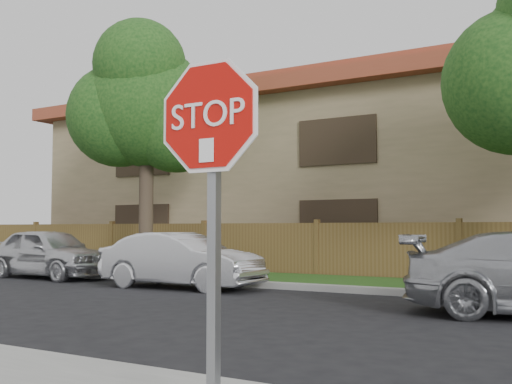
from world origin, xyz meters
The scene contains 8 objects.
far_curb centered at (0.00, 8.15, 0.07)m, with size 70.00×0.30×0.15m, color gray.
grass_strip centered at (0.00, 9.80, 0.06)m, with size 70.00×3.00×0.12m, color #1E4714.
fence centered at (0.00, 11.40, 0.80)m, with size 70.00×0.12×1.60m, color brown.
apartment_building centered at (0.00, 17.00, 3.53)m, with size 35.20×9.20×7.20m.
tree_left centered at (-8.98, 9.57, 5.22)m, with size 4.80×3.90×7.78m.
stop_sign centered at (1.03, -1.48, 1.83)m, with size 1.01×0.13×2.55m.
sedan_far_left centered at (-10.77, 7.53, 0.73)m, with size 1.73×4.29×1.46m, color silver.
sedan_left centered at (-5.62, 7.03, 0.67)m, with size 1.42×4.07×1.34m, color silver.
Camera 1 is at (3.16, -4.61, 1.44)m, focal length 42.00 mm.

